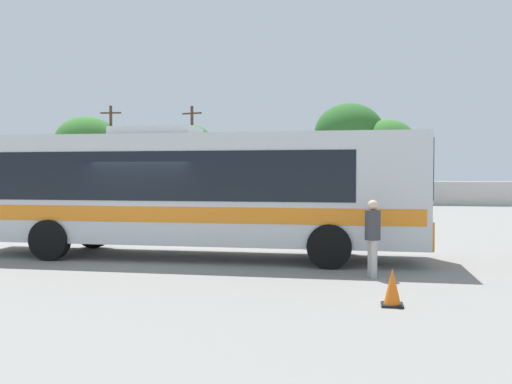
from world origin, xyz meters
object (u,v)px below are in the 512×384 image
object	(u,v)px
attendant_by_bus_door	(373,234)
roadside_tree_right	(387,144)
utility_pole_near	(111,151)
roadside_tree_midleft	(192,145)
parked_car_rightmost_dark_blue	(382,196)
utility_pole_far	(192,151)
roadside_tree_left	(87,143)
parked_car_second_silver	(169,194)
coach_bus_silver_orange	(184,188)
parked_car_third_white	(264,195)
parked_car_leftmost_red	(94,194)
roadside_tree_midright	(349,133)
traffic_cone_on_apron	(392,288)

from	to	relation	value
attendant_by_bus_door	roadside_tree_right	size ratio (longest dim) A/B	0.25
attendant_by_bus_door	utility_pole_near	xyz separation A→B (m)	(-20.90, 32.17, 3.22)
utility_pole_near	roadside_tree_midleft	xyz separation A→B (m)	(7.47, -1.32, 0.39)
parked_car_rightmost_dark_blue	roadside_tree_midleft	size ratio (longest dim) A/B	0.67
utility_pole_far	roadside_tree_left	bearing A→B (deg)	-173.89
parked_car_second_silver	parked_car_rightmost_dark_blue	xyz separation A→B (m)	(14.35, 0.61, -0.04)
utility_pole_far	coach_bus_silver_orange	bearing A→B (deg)	-73.44
utility_pole_far	parked_car_second_silver	bearing A→B (deg)	-84.58
coach_bus_silver_orange	roadside_tree_left	xyz separation A→B (m)	(-17.93, 29.40, 2.91)
attendant_by_bus_door	utility_pole_far	size ratio (longest dim) A/B	0.21
parked_car_third_white	parked_car_rightmost_dark_blue	world-z (taller)	parked_car_third_white
parked_car_leftmost_red	roadside_tree_right	world-z (taller)	roadside_tree_right
roadside_tree_right	parked_car_rightmost_dark_blue	bearing A→B (deg)	-94.54
utility_pole_far	roadside_tree_right	xyz separation A→B (m)	(15.83, 1.69, 0.50)
roadside_tree_left	roadside_tree_midleft	xyz separation A→B (m)	(9.36, -0.67, -0.21)
coach_bus_silver_orange	roadside_tree_right	bearing A→B (deg)	78.02
attendant_by_bus_door	roadside_tree_midright	xyz separation A→B (m)	(-1.10, 34.92, 4.67)
utility_pole_near	roadside_tree_midright	world-z (taller)	roadside_tree_midright
parked_car_second_silver	parked_car_leftmost_red	bearing A→B (deg)	179.80
roadside_tree_midleft	roadside_tree_midright	bearing A→B (deg)	18.26
parked_car_third_white	parked_car_rightmost_dark_blue	distance (m)	7.78
utility_pole_near	traffic_cone_on_apron	distance (m)	40.90
parked_car_third_white	utility_pole_far	size ratio (longest dim) A/B	0.58
parked_car_rightmost_dark_blue	roadside_tree_left	bearing A→B (deg)	165.09
parked_car_second_silver	utility_pole_near	bearing A→B (deg)	135.45
parked_car_third_white	parked_car_second_silver	bearing A→B (deg)	-177.29
parked_car_rightmost_dark_blue	utility_pole_near	bearing A→B (deg)	162.34
parked_car_second_silver	roadside_tree_midleft	world-z (taller)	roadside_tree_midleft
utility_pole_far	roadside_tree_midleft	size ratio (longest dim) A/B	1.28
parked_car_rightmost_dark_blue	roadside_tree_left	size ratio (longest dim) A/B	0.58
parked_car_third_white	roadside_tree_midleft	distance (m)	9.88
parked_car_third_white	roadside_tree_midleft	world-z (taller)	roadside_tree_midleft
coach_bus_silver_orange	parked_car_leftmost_red	xyz separation A→B (m)	(-13.85, 22.42, -1.04)
parked_car_leftmost_red	roadside_tree_midright	size ratio (longest dim) A/B	0.55
traffic_cone_on_apron	attendant_by_bus_door	bearing A→B (deg)	95.76
parked_car_leftmost_red	parked_car_third_white	bearing A→B (deg)	1.38
roadside_tree_right	traffic_cone_on_apron	size ratio (longest dim) A/B	10.27
roadside_tree_midright	roadside_tree_right	bearing A→B (deg)	-13.87
parked_car_rightmost_dark_blue	traffic_cone_on_apron	distance (m)	27.76
parked_car_leftmost_red	attendant_by_bus_door	bearing A→B (deg)	-52.69
coach_bus_silver_orange	roadside_tree_right	world-z (taller)	roadside_tree_right
attendant_by_bus_door	roadside_tree_midleft	size ratio (longest dim) A/B	0.27
utility_pole_near	roadside_tree_left	xyz separation A→B (m)	(-1.89, -0.65, 0.60)
attendant_by_bus_door	traffic_cone_on_apron	xyz separation A→B (m)	(0.26, -2.61, -0.62)
coach_bus_silver_orange	roadside_tree_midright	distance (m)	33.23
parked_car_leftmost_red	traffic_cone_on_apron	distance (m)	33.12
parked_car_third_white	utility_pole_far	bearing A→B (deg)	133.81
coach_bus_silver_orange	roadside_tree_midleft	bearing A→B (deg)	106.61
utility_pole_near	roadside_tree_right	world-z (taller)	utility_pole_near
parked_car_third_white	utility_pole_far	xyz separation A→B (m)	(-7.33, 7.64, 3.29)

